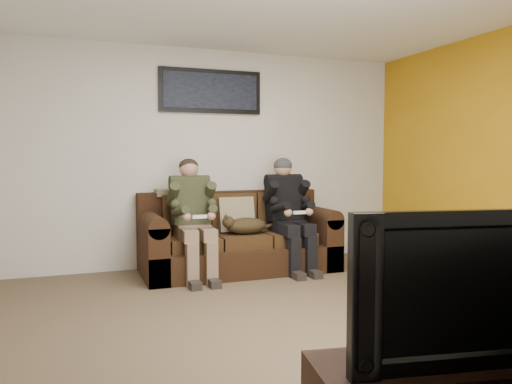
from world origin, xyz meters
name	(u,v)px	position (x,y,z in m)	size (l,w,h in m)	color
floor	(283,319)	(0.00, 0.00, 0.00)	(5.00, 5.00, 0.00)	brown
wall_back	(210,158)	(0.00, 2.25, 1.30)	(5.00, 5.00, 0.00)	beige
sofa	(237,241)	(0.21, 1.83, 0.34)	(2.20, 0.95, 0.90)	black
throw_pillow	(236,215)	(0.21, 1.87, 0.64)	(0.42, 0.12, 0.40)	#8E7D5D
throw_blanket	(175,193)	(-0.46, 2.11, 0.90)	(0.45, 0.22, 0.08)	gray
person_left	(193,211)	(-0.36, 1.64, 0.73)	(0.51, 0.87, 1.30)	#876B54
person_right	(288,207)	(0.78, 1.64, 0.73)	(0.51, 0.86, 1.30)	black
cat	(245,225)	(0.24, 1.65, 0.54)	(0.66, 0.26, 0.24)	#46351B
framed_poster	(211,91)	(0.01, 2.22, 2.10)	(1.25, 0.05, 0.52)	black
television	(466,283)	(0.01, -1.95, 0.76)	(1.16, 0.15, 0.67)	black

